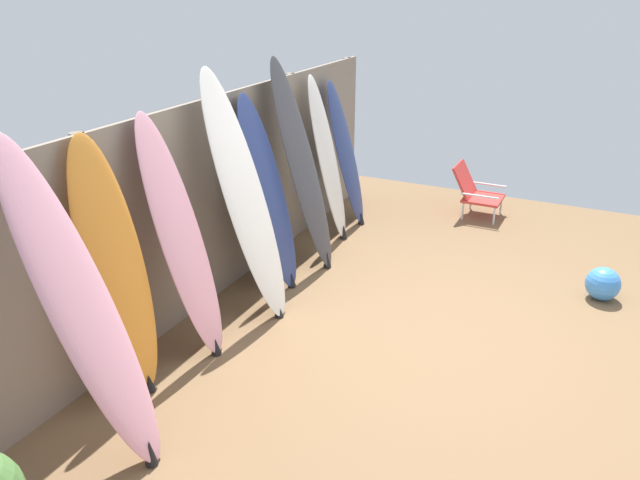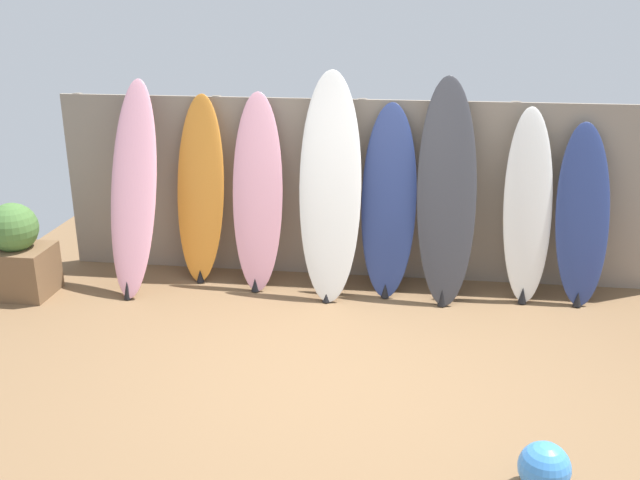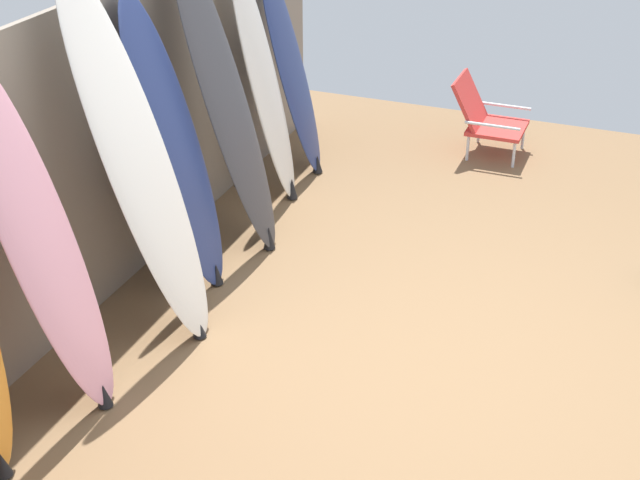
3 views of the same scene
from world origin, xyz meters
name	(u,v)px [view 1 (image 1 of 3)]	position (x,y,z in m)	size (l,w,h in m)	color
ground	(428,338)	(0.00, 0.00, 0.00)	(7.68, 7.68, 0.00)	brown
fence_back	(218,198)	(0.00, 2.01, 0.90)	(6.08, 0.11, 1.80)	gray
surfboard_pink_0	(83,310)	(-2.13, 1.45, 0.99)	(0.49, 0.90, 2.00)	pink
surfboard_orange_1	(116,272)	(-1.56, 1.74, 0.91)	(0.53, 0.45, 1.85)	orange
surfboard_pink_2	(182,241)	(-0.97, 1.65, 0.93)	(0.53, 0.60, 1.88)	pink
surfboard_white_3	(246,199)	(-0.25, 1.54, 1.04)	(0.63, 0.72, 2.10)	white
surfboard_navy_4	(269,195)	(0.30, 1.65, 0.89)	(0.52, 0.53, 1.80)	navy
surfboard_charcoal_5	(303,167)	(0.83, 1.58, 1.02)	(0.60, 0.68, 2.06)	#38383D
surfboard_white_6	(328,160)	(1.58, 1.67, 0.89)	(0.49, 0.52, 1.79)	white
surfboard_navy_7	(346,155)	(2.08, 1.67, 0.82)	(0.55, 0.55, 1.66)	navy
beach_chair	(475,190)	(2.96, 0.34, 0.32)	(0.50, 0.58, 0.63)	silver
beach_ball	(603,284)	(1.34, -1.22, 0.15)	(0.31, 0.31, 0.31)	#3F8CE5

